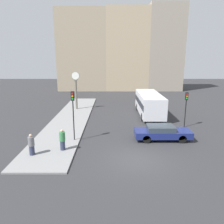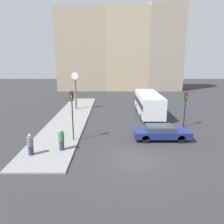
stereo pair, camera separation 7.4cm
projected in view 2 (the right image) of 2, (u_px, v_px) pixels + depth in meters
ground_plane at (137, 160)px, 15.17m from camera, size 120.00×120.00×0.00m
sidewalk_corner at (71, 118)px, 25.28m from camera, size 4.00×24.81×0.12m
building_row at (121, 50)px, 46.30m from camera, size 26.32×5.00×17.56m
sedan_car at (162, 132)px, 18.72m from camera, size 4.77×1.80×1.26m
bus_distant at (150, 103)px, 26.59m from camera, size 2.52×8.17×2.67m
traffic_light_near at (73, 106)px, 17.85m from camera, size 0.26×0.24×4.14m
traffic_light_far at (186, 102)px, 21.63m from camera, size 0.26×0.24×3.59m
street_clock at (76, 90)px, 29.13m from camera, size 1.06×0.35×4.99m
pedestrian_green_hoodie at (62, 140)px, 16.33m from camera, size 0.43×0.43×1.62m
pedestrian_grey_jacket at (31, 145)px, 15.50m from camera, size 0.43×0.43×1.57m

